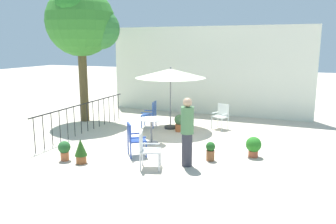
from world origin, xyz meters
TOP-DOWN VIEW (x-y plane):
  - ground_plane at (0.00, 0.00)m, footprint 60.00×60.00m
  - villa_facade at (0.00, 4.75)m, footprint 8.76×0.30m
  - terrace_railing at (-3.01, 0.00)m, footprint 0.03×5.04m
  - shade_tree at (-4.03, 1.57)m, footprint 2.72×2.59m
  - patio_umbrella_0 at (-0.47, 1.64)m, footprint 2.49×2.49m
  - cafe_table_0 at (-0.33, -0.32)m, footprint 0.75×0.75m
  - patio_chair_0 at (-0.27, -1.59)m, footprint 0.65×0.66m
  - patio_chair_1 at (0.44, -2.28)m, footprint 0.61×0.58m
  - patio_chair_2 at (-1.19, 1.55)m, footprint 0.54×0.52m
  - patio_chair_3 at (1.24, 2.28)m, footprint 0.60×0.57m
  - potted_plant_0 at (1.75, -1.17)m, footprint 0.25×0.25m
  - potted_plant_1 at (-0.02, 1.36)m, footprint 0.36×0.36m
  - potted_plant_2 at (-1.26, -2.61)m, footprint 0.32×0.32m
  - potted_plant_3 at (-1.79, -2.58)m, footprint 0.32×0.32m
  - potted_plant_4 at (2.76, -0.47)m, footprint 0.42×0.42m
  - standing_person at (1.30, -1.77)m, footprint 0.40×0.40m

SIDE VIEW (x-z plane):
  - ground_plane at x=0.00m, z-range 0.00..0.00m
  - potted_plant_0 at x=1.75m, z-range 0.02..0.52m
  - potted_plant_3 at x=-1.79m, z-range 0.04..0.56m
  - potted_plant_4 at x=2.76m, z-range 0.03..0.59m
  - potted_plant_1 at x=-0.02m, z-range 0.02..0.62m
  - potted_plant_2 at x=-1.26m, z-range 0.03..0.67m
  - patio_chair_1 at x=0.44m, z-range 0.06..0.97m
  - patio_chair_3 at x=1.24m, z-range 0.08..0.97m
  - patio_chair_0 at x=-0.27m, z-range 0.07..0.99m
  - cafe_table_0 at x=-0.33m, z-range 0.15..0.93m
  - patio_chair_2 at x=-1.19m, z-range 0.06..1.02m
  - terrace_railing at x=-3.01m, z-range 0.17..1.19m
  - standing_person at x=1.30m, z-range 0.03..1.76m
  - villa_facade at x=0.00m, z-range 0.00..3.74m
  - patio_umbrella_0 at x=-0.47m, z-range 0.87..3.08m
  - shade_tree at x=-4.03m, z-range 1.26..6.37m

